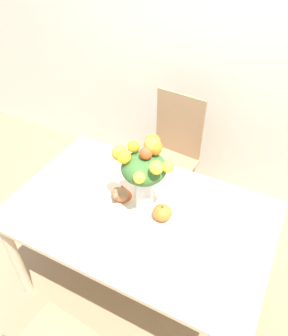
{
  "coord_description": "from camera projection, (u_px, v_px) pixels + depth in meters",
  "views": [
    {
      "loc": [
        0.59,
        -1.08,
        2.12
      ],
      "look_at": [
        0.01,
        0.05,
        1.03
      ],
      "focal_mm": 35.0,
      "sensor_mm": 36.0,
      "label": 1
    }
  ],
  "objects": [
    {
      "name": "dining_chair_near_window",
      "position": [
        170.0,
        155.0,
        2.62
      ],
      "size": [
        0.46,
        0.46,
        0.98
      ],
      "rotation": [
        0.0,
        0.0,
        -0.09
      ],
      "color": "#9E7A56",
      "rests_on": "ground_plane"
    },
    {
      "name": "turkey_figurine",
      "position": [
        121.0,
        192.0,
        1.88
      ],
      "size": [
        0.11,
        0.15,
        0.09
      ],
      "color": "#936642",
      "rests_on": "dining_table"
    },
    {
      "name": "ground_plane",
      "position": [
        140.0,
        282.0,
        2.31
      ],
      "size": [
        12.0,
        12.0,
        0.0
      ],
      "primitive_type": "plane",
      "color": "#8E7556"
    },
    {
      "name": "pumpkin",
      "position": [
        162.0,
        212.0,
        1.77
      ],
      "size": [
        0.11,
        0.11,
        0.1
      ],
      "color": "orange",
      "rests_on": "dining_table"
    },
    {
      "name": "dining_table",
      "position": [
        139.0,
        222.0,
        1.89
      ],
      "size": [
        1.45,
        0.91,
        0.74
      ],
      "color": "beige",
      "rests_on": "ground_plane"
    },
    {
      "name": "flower_vase",
      "position": [
        144.0,
        169.0,
        1.68
      ],
      "size": [
        0.33,
        0.27,
        0.44
      ],
      "color": "silver",
      "rests_on": "dining_table"
    },
    {
      "name": "wall_back",
      "position": [
        224.0,
        31.0,
        2.31
      ],
      "size": [
        8.0,
        0.06,
        2.7
      ],
      "color": "silver",
      "rests_on": "ground_plane"
    }
  ]
}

